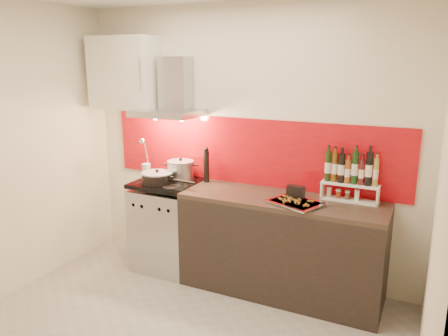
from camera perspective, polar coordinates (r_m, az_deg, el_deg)
The scene contains 14 objects.
back_wall at distance 4.21m, azimuth 2.68°, elevation 3.29°, with size 3.40×0.02×2.60m, color silver.
right_wall at distance 2.53m, azimuth 26.27°, elevation -5.32°, with size 0.02×2.80×2.60m, color silver.
backsplash at distance 4.20m, azimuth 3.23°, elevation 2.14°, with size 3.00×0.02×0.64m, color #9E0812.
range_stove at distance 4.51m, azimuth -7.27°, elevation -7.45°, with size 0.60×0.60×0.91m.
counter at distance 4.03m, azimuth 7.47°, elevation -10.01°, with size 1.80×0.60×0.90m.
range_hood at distance 4.34m, azimuth -6.76°, elevation 9.41°, with size 0.62×0.50×0.61m.
upper_cabinet at distance 4.64m, azimuth -12.79°, elevation 12.02°, with size 0.70×0.35×0.72m, color white.
stock_pot at distance 4.38m, azimuth -5.68°, elevation -0.28°, with size 0.27×0.27×0.23m.
saute_pan at distance 4.29m, azimuth -8.64°, elevation -1.25°, with size 0.60×0.31×0.14m.
utensil_jar at distance 4.52m, azimuth -10.19°, elevation 0.26°, with size 0.09×0.13×0.42m.
pepper_mill at distance 4.30m, azimuth -2.32°, elevation 0.36°, with size 0.05×0.05×0.35m.
step_shelf at distance 3.84m, azimuth 16.14°, elevation -1.19°, with size 0.48×0.13×0.44m.
caddy_box at distance 3.82m, azimuth 9.34°, elevation -3.24°, with size 0.15×0.06×0.13m, color black.
baking_tray at distance 3.71m, azimuth 9.31°, elevation -4.46°, with size 0.51×0.46×0.03m.
Camera 1 is at (1.63, -2.41, 2.06)m, focal length 35.00 mm.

